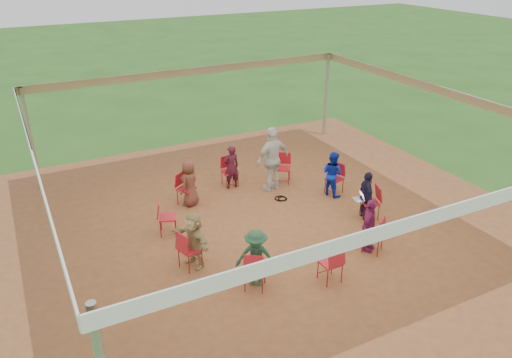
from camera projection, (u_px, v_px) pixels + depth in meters
name	position (u px, v px, depth m)	size (l,w,h in m)	color
ground	(271.00, 225.00, 12.69)	(80.00, 80.00, 0.00)	#25541A
dirt_patch	(271.00, 225.00, 12.68)	(13.00, 13.00, 0.00)	brown
tent	(273.00, 138.00, 11.68)	(10.33, 10.33, 3.00)	#B2B2B7
chair_0	(370.00, 202.00, 12.85)	(0.42, 0.44, 0.90)	#B11823
chair_1	(334.00, 179.00, 14.14)	(0.42, 0.44, 0.90)	#B11823
chair_2	(283.00, 169.00, 14.80)	(0.42, 0.44, 0.90)	#B11823
chair_3	(230.00, 172.00, 14.58)	(0.42, 0.44, 0.90)	#B11823
chair_4	(186.00, 189.00, 13.57)	(0.42, 0.44, 0.90)	#B11823
chair_5	(168.00, 217.00, 12.14)	(0.42, 0.44, 0.90)	#B11823
chair_6	(190.00, 250.00, 10.85)	(0.42, 0.44, 0.90)	#B11823
chair_7	(255.00, 270.00, 10.19)	(0.42, 0.44, 0.90)	#B11823
chair_8	(330.00, 263.00, 10.41)	(0.42, 0.44, 0.90)	#B11823
chair_9	(373.00, 235.00, 11.42)	(0.42, 0.44, 0.90)	#B11823
person_seated_0	(366.00, 196.00, 12.75)	(0.76, 0.39, 1.30)	#1C1838
person_seated_1	(332.00, 174.00, 13.98)	(0.63, 0.36, 1.30)	#0C25AA
person_seated_2	(231.00, 167.00, 14.40)	(0.47, 0.31, 1.30)	#3E1121
person_seated_3	(189.00, 183.00, 13.43)	(0.63, 0.35, 1.30)	brown
person_seated_4	(194.00, 240.00, 10.84)	(1.20, 0.45, 1.30)	tan
person_seated_5	(256.00, 258.00, 10.21)	(0.84, 0.42, 1.30)	#214934
person_seated_6	(369.00, 226.00, 11.39)	(0.76, 0.39, 1.30)	#85225B
standing_person	(273.00, 159.00, 14.16)	(1.11, 0.57, 1.90)	silver
cable_coil	(281.00, 199.00, 13.98)	(0.44, 0.44, 0.03)	black
laptop	(360.00, 198.00, 12.74)	(0.33, 0.37, 0.21)	#B7B7BC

